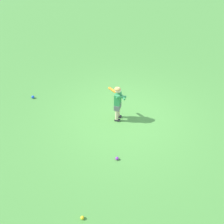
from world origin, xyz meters
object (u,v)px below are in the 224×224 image
(play_ball_center_lawn, at_px, (33,97))
(play_ball_far_left, at_px, (82,218))
(child_batter, at_px, (118,100))
(play_ball_far_right, at_px, (117,158))

(play_ball_center_lawn, bearing_deg, play_ball_far_left, 147.77)
(play_ball_far_left, xyz_separation_m, play_ball_center_lawn, (3.86, -2.43, 0.01))
(child_batter, height_order, play_ball_far_right, child_batter)
(play_ball_far_right, height_order, play_ball_center_lawn, play_ball_center_lawn)
(play_ball_far_left, relative_size, play_ball_center_lawn, 0.76)
(child_batter, distance_m, play_ball_far_left, 3.21)
(play_ball_far_left, bearing_deg, play_ball_center_lawn, -32.23)
(play_ball_far_right, xyz_separation_m, play_ball_center_lawn, (3.66, -0.79, 0.01))
(child_batter, relative_size, play_ball_far_left, 14.37)
(play_ball_far_left, height_order, play_ball_far_right, play_ball_far_right)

